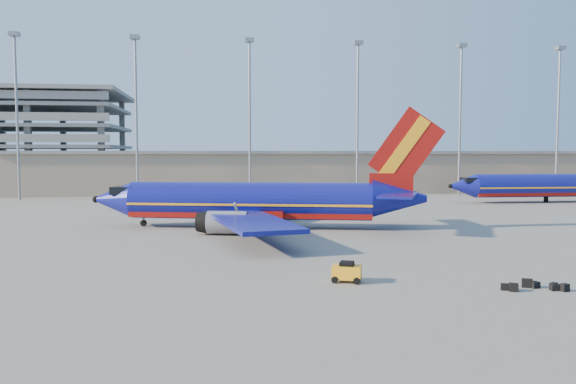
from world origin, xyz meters
The scene contains 7 objects.
ground centered at (0.00, 0.00, 0.00)m, with size 220.00×220.00×0.00m, color slate.
terminal_building centered at (10.00, 58.00, 4.32)m, with size 122.00×16.00×8.50m.
light_mast_row centered at (5.00, 46.00, 17.55)m, with size 101.60×1.60×28.65m.
aircraft_main centered at (-6.64, 4.11, 2.77)m, with size 37.68×35.82×12.95m.
aircraft_second centered at (43.57, 29.42, 2.81)m, with size 36.10×14.08×12.23m.
baggage_tug centered at (-3.10, -22.18, 0.68)m, with size 2.08×1.66×1.30m.
luggage_pile centered at (7.58, -25.53, 0.22)m, with size 3.87×1.65×0.54m.
Camera 1 is at (-11.22, -56.17, 8.12)m, focal length 35.00 mm.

